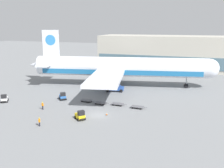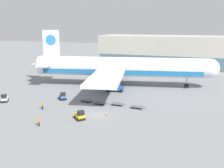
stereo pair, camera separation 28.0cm
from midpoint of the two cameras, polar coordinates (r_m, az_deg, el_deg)
ground_plane at (r=53.08m, az=-3.16°, el=-7.05°), size 400.00×400.00×0.00m
terminal_building at (r=111.09m, az=20.91°, el=6.53°), size 90.00×18.20×14.00m
airplane_main at (r=76.45m, az=1.59°, el=3.82°), size 57.40×48.62×17.00m
scissor_lift_loader at (r=71.20m, az=0.79°, el=0.00°), size 5.71×4.28×5.39m
baggage_tug_foreground at (r=50.57m, az=-7.17°, el=-7.13°), size 2.77×2.69×2.00m
baggage_tug_mid at (r=64.45m, az=-11.08°, el=-2.76°), size 2.68×2.78×2.00m
baggage_tug_far at (r=66.78m, az=-23.26°, el=-3.05°), size 2.60×2.81×2.00m
baggage_dolly_lead at (r=61.89m, az=-5.72°, el=-3.72°), size 3.74×1.67×0.48m
baggage_dolly_second at (r=59.75m, az=-2.51°, el=-4.29°), size 3.74×1.67×0.48m
baggage_dolly_third at (r=58.88m, az=1.43°, el=-4.55°), size 3.74×1.67×0.48m
baggage_dolly_trail at (r=57.10m, az=5.95°, el=-5.20°), size 3.74×1.67×0.48m
ground_crew_near at (r=48.91m, az=-16.19°, el=-8.14°), size 0.28×0.56×1.71m
ground_crew_far at (r=57.93m, az=-15.47°, el=-4.65°), size 0.57×0.25×1.79m
traffic_cone_near at (r=52.75m, az=-1.12°, el=-6.84°), size 0.40×0.40×0.58m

